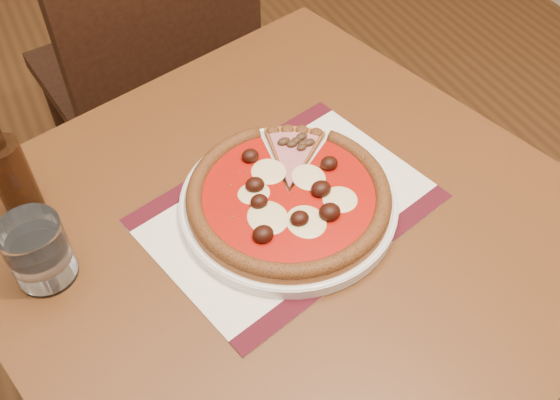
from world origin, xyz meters
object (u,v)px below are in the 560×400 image
object	(u,v)px
chair_far	(152,65)
pizza	(289,195)
plate	(289,204)
table	(286,265)
water_glass	(38,251)
bottle	(11,174)

from	to	relation	value
chair_far	pizza	bearing A→B (deg)	82.31
plate	table	bearing A→B (deg)	-123.74
water_glass	plate	bearing A→B (deg)	-7.47
table	plate	size ratio (longest dim) A/B	3.11
chair_far	pizza	distance (m)	0.74
water_glass	bottle	size ratio (longest dim) A/B	0.54
chair_far	bottle	world-z (taller)	chair_far
chair_far	water_glass	distance (m)	0.78
bottle	chair_far	bearing A→B (deg)	57.14
pizza	bottle	xyz separation A→B (m)	(-0.34, 0.17, 0.04)
table	water_glass	xyz separation A→B (m)	(-0.32, 0.07, 0.15)
plate	bottle	world-z (taller)	bottle
plate	pizza	world-z (taller)	pizza
chair_far	water_glass	bearing A→B (deg)	55.15
bottle	table	bearing A→B (deg)	-31.37
pizza	bottle	distance (m)	0.38
table	pizza	distance (m)	0.14
pizza	water_glass	distance (m)	0.34
chair_far	bottle	size ratio (longest dim) A/B	5.33
chair_far	pizza	size ratio (longest dim) A/B	3.26
table	chair_far	size ratio (longest dim) A/B	1.02
table	bottle	xyz separation A→B (m)	(-0.32, 0.20, 0.17)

